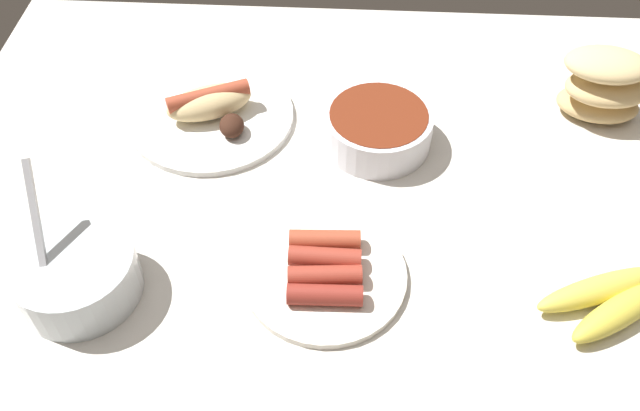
{
  "coord_description": "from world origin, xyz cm",
  "views": [
    {
      "loc": [
        0.99,
        62.28,
        68.59
      ],
      "look_at": [
        4.24,
        4.92,
        3.0
      ],
      "focal_mm": 38.09,
      "sensor_mm": 36.0,
      "label": 1
    }
  ],
  "objects_px": {
    "plate_sausages": "(325,272)",
    "bread_stack": "(604,86)",
    "bowl_coleslaw": "(75,273)",
    "bowl_chili": "(378,127)",
    "banana_bunch": "(610,300)",
    "plate_hotdog_assembled": "(211,111)"
  },
  "relations": [
    {
      "from": "banana_bunch",
      "to": "bowl_chili",
      "type": "bearing_deg",
      "value": -44.54
    },
    {
      "from": "bowl_coleslaw",
      "to": "banana_bunch",
      "type": "xyz_separation_m",
      "value": [
        -0.63,
        -0.01,
        -0.02
      ]
    },
    {
      "from": "plate_sausages",
      "to": "bowl_coleslaw",
      "type": "distance_m",
      "value": 0.3
    },
    {
      "from": "bread_stack",
      "to": "plate_hotdog_assembled",
      "type": "height_order",
      "value": "bread_stack"
    },
    {
      "from": "plate_hotdog_assembled",
      "to": "bowl_chili",
      "type": "relative_size",
      "value": 1.59
    },
    {
      "from": "plate_sausages",
      "to": "bowl_coleslaw",
      "type": "relative_size",
      "value": 1.31
    },
    {
      "from": "bowl_coleslaw",
      "to": "bowl_chili",
      "type": "distance_m",
      "value": 0.45
    },
    {
      "from": "plate_sausages",
      "to": "banana_bunch",
      "type": "bearing_deg",
      "value": 175.85
    },
    {
      "from": "bowl_coleslaw",
      "to": "banana_bunch",
      "type": "relative_size",
      "value": 0.88
    },
    {
      "from": "bread_stack",
      "to": "bowl_coleslaw",
      "type": "xyz_separation_m",
      "value": [
        0.68,
        0.36,
        -0.02
      ]
    },
    {
      "from": "bowl_chili",
      "to": "banana_bunch",
      "type": "height_order",
      "value": "bowl_chili"
    },
    {
      "from": "bowl_coleslaw",
      "to": "plate_hotdog_assembled",
      "type": "bearing_deg",
      "value": -108.73
    },
    {
      "from": "bowl_coleslaw",
      "to": "plate_hotdog_assembled",
      "type": "relative_size",
      "value": 0.62
    },
    {
      "from": "plate_sausages",
      "to": "bread_stack",
      "type": "relative_size",
      "value": 1.47
    },
    {
      "from": "bowl_chili",
      "to": "bowl_coleslaw",
      "type": "bearing_deg",
      "value": 38.19
    },
    {
      "from": "bowl_chili",
      "to": "banana_bunch",
      "type": "relative_size",
      "value": 0.89
    },
    {
      "from": "plate_sausages",
      "to": "banana_bunch",
      "type": "xyz_separation_m",
      "value": [
        -0.34,
        0.02,
        0.01
      ]
    },
    {
      "from": "plate_sausages",
      "to": "bowl_chili",
      "type": "bearing_deg",
      "value": -104.53
    },
    {
      "from": "bread_stack",
      "to": "banana_bunch",
      "type": "bearing_deg",
      "value": 80.85
    },
    {
      "from": "plate_sausages",
      "to": "bowl_coleslaw",
      "type": "height_order",
      "value": "bowl_coleslaw"
    },
    {
      "from": "bread_stack",
      "to": "bowl_chili",
      "type": "height_order",
      "value": "bread_stack"
    },
    {
      "from": "bread_stack",
      "to": "banana_bunch",
      "type": "xyz_separation_m",
      "value": [
        0.06,
        0.35,
        -0.04
      ]
    }
  ]
}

